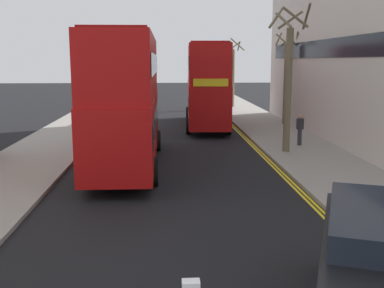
# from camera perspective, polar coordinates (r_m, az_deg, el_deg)

# --- Properties ---
(sidewalk_right) EXTENTS (4.00, 80.00, 0.14)m
(sidewalk_right) POSITION_cam_1_polar(r_m,az_deg,el_deg) (21.65, 15.29, -1.97)
(sidewalk_right) COLOR gray
(sidewalk_right) RESTS_ON ground
(sidewalk_left) EXTENTS (4.00, 80.00, 0.14)m
(sidewalk_left) POSITION_cam_1_polar(r_m,az_deg,el_deg) (21.43, -19.85, -2.34)
(sidewalk_left) COLOR gray
(sidewalk_left) RESTS_ON ground
(kerb_line_outer) EXTENTS (0.10, 56.00, 0.01)m
(kerb_line_outer) POSITION_cam_1_polar(r_m,az_deg,el_deg) (19.20, 11.20, -3.55)
(kerb_line_outer) COLOR yellow
(kerb_line_outer) RESTS_ON ground
(kerb_line_inner) EXTENTS (0.10, 56.00, 0.01)m
(kerb_line_inner) POSITION_cam_1_polar(r_m,az_deg,el_deg) (19.16, 10.74, -3.56)
(kerb_line_inner) COLOR yellow
(kerb_line_inner) RESTS_ON ground
(double_decker_bus_away) EXTENTS (2.83, 10.82, 5.64)m
(double_decker_bus_away) POSITION_cam_1_polar(r_m,az_deg,el_deg) (19.97, -8.17, 5.88)
(double_decker_bus_away) COLOR #B20F0F
(double_decker_bus_away) RESTS_ON ground
(double_decker_bus_oncoming) EXTENTS (3.13, 10.90, 5.64)m
(double_decker_bus_oncoming) POSITION_cam_1_polar(r_m,az_deg,el_deg) (31.74, 1.80, 7.60)
(double_decker_bus_oncoming) COLOR #B20F0F
(double_decker_bus_oncoming) RESTS_ON ground
(taxi_minivan) EXTENTS (3.47, 5.16, 2.12)m
(taxi_minivan) POSITION_cam_1_polar(r_m,az_deg,el_deg) (8.48, 22.33, -14.71)
(taxi_minivan) COLOR black
(taxi_minivan) RESTS_ON ground
(pedestrian_far) EXTENTS (0.34, 0.22, 1.62)m
(pedestrian_far) POSITION_cam_1_polar(r_m,az_deg,el_deg) (24.75, 13.21, 1.79)
(pedestrian_far) COLOR #2D2D38
(pedestrian_far) RESTS_ON sidewalk_right
(street_tree_near) EXTENTS (2.01, 1.97, 6.42)m
(street_tree_near) POSITION_cam_1_polar(r_m,az_deg,el_deg) (44.33, 5.05, 8.53)
(street_tree_near) COLOR #6B6047
(street_tree_near) RESTS_ON sidewalk_right
(street_tree_mid) EXTENTS (1.72, 1.71, 6.29)m
(street_tree_mid) POSITION_cam_1_polar(r_m,az_deg,el_deg) (32.60, 11.58, 7.76)
(street_tree_mid) COLOR #6B6047
(street_tree_mid) RESTS_ON sidewalk_right
(street_tree_distant) EXTENTS (1.95, 1.91, 6.96)m
(street_tree_distant) POSITION_cam_1_polar(r_m,az_deg,el_deg) (22.67, 11.84, 7.60)
(street_tree_distant) COLOR #6B6047
(street_tree_distant) RESTS_ON sidewalk_right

